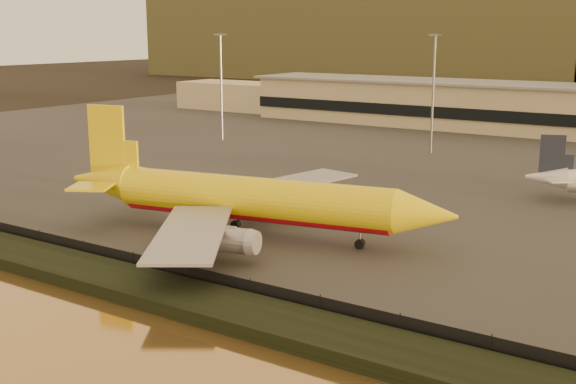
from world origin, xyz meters
name	(u,v)px	position (x,y,z in m)	size (l,w,h in m)	color
ground	(248,253)	(0.00, 0.00, 0.00)	(900.00, 900.00, 0.00)	black
embankment	(148,289)	(0.00, -17.00, 0.70)	(320.00, 7.00, 1.40)	black
tarmac	(497,148)	(0.00, 95.00, 0.10)	(320.00, 220.00, 0.20)	#2D2D2D
perimeter_fence	(174,272)	(0.00, -13.00, 1.30)	(300.00, 0.05, 2.20)	black
terminal_building	(482,106)	(-14.52, 125.55, 6.25)	(202.00, 25.00, 12.60)	#C9B98C
apron_light_masts	(547,88)	(15.00, 75.00, 15.70)	(152.20, 12.20, 25.40)	slate
dhl_cargo_jet	(247,199)	(-4.31, 5.65, 5.02)	(53.85, 51.97, 16.15)	yellow
gse_vehicle_yellow	(376,198)	(1.76, 30.54, 1.14)	(4.20, 1.89, 1.89)	yellow
gse_vehicle_white	(293,188)	(-12.72, 29.31, 1.23)	(4.57, 2.06, 2.06)	silver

